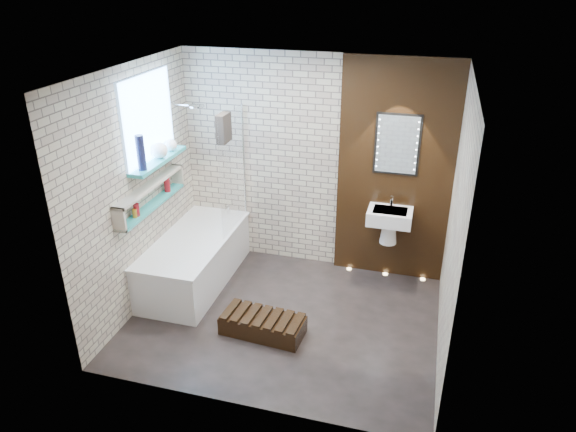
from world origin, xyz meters
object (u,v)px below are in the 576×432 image
(bath_screen, at_px, (233,171))
(led_mirror, at_px, (397,145))
(washbasin, at_px, (389,221))
(bathtub, at_px, (195,259))
(walnut_step, at_px, (263,325))

(bath_screen, distance_m, led_mirror, 1.89)
(bath_screen, xyz_separation_m, washbasin, (1.82, 0.18, -0.49))
(bathtub, bearing_deg, bath_screen, 51.10)
(bathtub, relative_size, led_mirror, 2.49)
(bathtub, relative_size, bath_screen, 1.24)
(led_mirror, relative_size, walnut_step, 0.83)
(led_mirror, xyz_separation_m, walnut_step, (-1.09, -1.53, -1.56))
(led_mirror, bearing_deg, walnut_step, -125.52)
(bathtub, bearing_deg, walnut_step, -34.76)
(bathtub, distance_m, washbasin, 2.32)
(bath_screen, bearing_deg, walnut_step, -58.61)
(bath_screen, height_order, walnut_step, bath_screen)
(bath_screen, xyz_separation_m, walnut_step, (0.73, -1.19, -1.19))
(washbasin, xyz_separation_m, led_mirror, (0.00, 0.16, 0.86))
(washbasin, bearing_deg, bathtub, -163.99)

